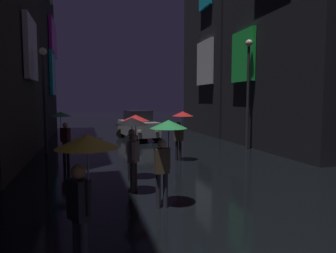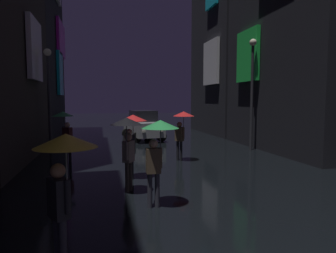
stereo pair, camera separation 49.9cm
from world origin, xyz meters
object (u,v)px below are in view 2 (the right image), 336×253
object	(u,v)px
car_distant	(143,126)
pedestrian_far_right_red	(182,122)
pedestrian_midstreet_left_yellow	(64,164)
pedestrian_midstreet_centre_green	(158,139)
streetlamp_right_far	(252,82)
pedestrian_foreground_right_green	(64,122)
pedestrian_near_crossing_red	(132,129)
pedestrian_foreground_left_black	(127,134)
streetlamp_left_far	(49,88)

from	to	relation	value
car_distant	pedestrian_far_right_red	bearing A→B (deg)	-85.10
pedestrian_midstreet_left_yellow	pedestrian_midstreet_centre_green	bearing A→B (deg)	53.13
streetlamp_right_far	car_distant	bearing A→B (deg)	131.76
pedestrian_midstreet_left_yellow	pedestrian_foreground_right_green	size ratio (longest dim) A/B	1.00
pedestrian_midstreet_centre_green	pedestrian_foreground_right_green	distance (m)	6.83
pedestrian_near_crossing_red	pedestrian_foreground_left_black	world-z (taller)	same
streetlamp_right_far	pedestrian_foreground_right_green	bearing A→B (deg)	-174.61
car_distant	pedestrian_near_crossing_red	bearing A→B (deg)	-100.28
pedestrian_midstreet_centre_green	streetlamp_right_far	world-z (taller)	streetlamp_right_far
streetlamp_left_far	pedestrian_midstreet_left_yellow	bearing A→B (deg)	-80.44
pedestrian_midstreet_centre_green	streetlamp_right_far	xyz separation A→B (m)	(6.28, 7.08, 1.87)
pedestrian_foreground_right_green	pedestrian_far_right_red	bearing A→B (deg)	-11.78
pedestrian_near_crossing_red	streetlamp_left_far	bearing A→B (deg)	120.65
pedestrian_far_right_red	streetlamp_left_far	distance (m)	6.80
pedestrian_midstreet_centre_green	pedestrian_foreground_left_black	distance (m)	1.43
car_distant	pedestrian_foreground_left_black	bearing A→B (deg)	-100.36
pedestrian_foreground_left_black	streetlamp_left_far	world-z (taller)	streetlamp_left_far
pedestrian_far_right_red	streetlamp_left_far	world-z (taller)	streetlamp_left_far
pedestrian_far_right_red	pedestrian_midstreet_centre_green	bearing A→B (deg)	-111.55
pedestrian_midstreet_left_yellow	pedestrian_foreground_left_black	distance (m)	3.99
car_distant	streetlamp_left_far	world-z (taller)	streetlamp_left_far
streetlamp_right_far	pedestrian_far_right_red	bearing A→B (deg)	-156.09
pedestrian_near_crossing_red	pedestrian_far_right_red	world-z (taller)	same
pedestrian_far_right_red	pedestrian_foreground_left_black	xyz separation A→B (m)	(-2.68, -3.92, 0.00)
pedestrian_near_crossing_red	streetlamp_right_far	xyz separation A→B (m)	(6.62, 4.34, 1.87)
pedestrian_far_right_red	car_distant	size ratio (longest dim) A/B	0.49
pedestrian_far_right_red	pedestrian_foreground_right_green	bearing A→B (deg)	168.22
streetlamp_left_far	pedestrian_foreground_right_green	bearing A→B (deg)	-67.61
pedestrian_far_right_red	car_distant	distance (m)	7.37
pedestrian_near_crossing_red	pedestrian_far_right_red	bearing A→B (deg)	45.81
pedestrian_foreground_left_black	car_distant	xyz separation A→B (m)	(2.05, 11.23, -0.74)
pedestrian_near_crossing_red	pedestrian_foreground_right_green	xyz separation A→B (m)	(-2.46, 3.48, 0.00)
pedestrian_near_crossing_red	pedestrian_foreground_right_green	size ratio (longest dim) A/B	1.00
pedestrian_midstreet_centre_green	streetlamp_right_far	size ratio (longest dim) A/B	0.37
pedestrian_midstreet_centre_green	pedestrian_foreground_right_green	world-z (taller)	same
car_distant	streetlamp_right_far	size ratio (longest dim) A/B	0.76
pedestrian_near_crossing_red	pedestrian_foreground_left_black	xyz separation A→B (m)	(-0.28, -1.46, 0.00)
pedestrian_foreground_right_green	streetlamp_left_far	distance (m)	2.85
pedestrian_midstreet_left_yellow	car_distant	bearing A→B (deg)	77.58
pedestrian_far_right_red	pedestrian_foreground_right_green	size ratio (longest dim) A/B	1.00
pedestrian_far_right_red	pedestrian_foreground_left_black	world-z (taller)	same
streetlamp_right_far	pedestrian_midstreet_left_yellow	bearing A→B (deg)	-130.40
pedestrian_foreground_left_black	pedestrian_foreground_right_green	bearing A→B (deg)	113.86
car_distant	streetlamp_left_far	xyz separation A→B (m)	(-5.15, -4.07, 2.27)
pedestrian_near_crossing_red	pedestrian_midstreet_left_yellow	xyz separation A→B (m)	(-1.54, -5.25, 0.00)
pedestrian_far_right_red	streetlamp_right_far	distance (m)	4.98
pedestrian_midstreet_left_yellow	streetlamp_right_far	xyz separation A→B (m)	(8.16, 9.59, 1.87)
pedestrian_foreground_right_green	streetlamp_right_far	size ratio (longest dim) A/B	0.37
pedestrian_far_right_red	streetlamp_right_far	size ratio (longest dim) A/B	0.37
pedestrian_near_crossing_red	pedestrian_midstreet_centre_green	world-z (taller)	same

